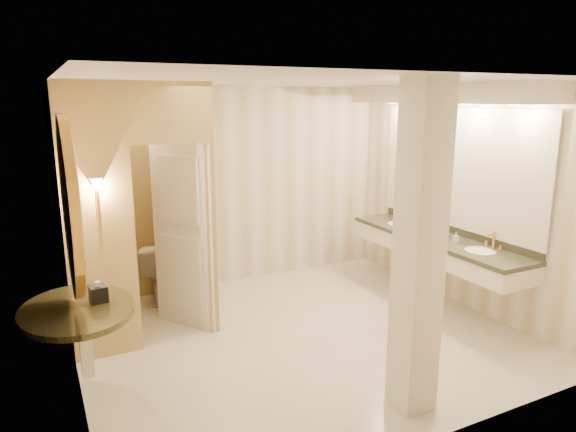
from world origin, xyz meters
name	(u,v)px	position (x,y,z in m)	size (l,w,h in m)	color
floor	(300,336)	(0.00, 0.00, 0.00)	(4.50, 4.50, 0.00)	beige
ceiling	(302,81)	(0.00, 0.00, 2.70)	(4.50, 4.50, 0.00)	silver
wall_back	(233,187)	(0.00, 2.00, 1.35)	(4.50, 0.02, 2.70)	silver
wall_front	(436,273)	(0.00, -2.00, 1.35)	(4.50, 0.02, 2.70)	silver
wall_left	(66,242)	(-2.25, 0.00, 1.35)	(0.02, 4.00, 2.70)	silver
wall_right	(462,197)	(2.25, 0.00, 1.35)	(0.02, 4.00, 2.70)	silver
toilet_closet	(169,205)	(-1.13, 0.96, 1.39)	(1.50, 1.55, 2.70)	tan
wall_sconce	(97,187)	(-1.93, 0.43, 1.73)	(0.14, 0.14, 0.42)	gold
vanity	(442,175)	(1.98, 0.09, 1.63)	(0.75, 2.80, 2.09)	silver
console_shelf	(74,251)	(-2.21, -0.31, 1.35)	(1.12, 1.12, 2.01)	black
pillar	(419,252)	(0.23, -1.55, 1.35)	(0.30, 0.30, 2.70)	silver
tissue_box	(98,294)	(-2.05, -0.26, 0.94)	(0.14, 0.14, 0.14)	black
toilet	(161,270)	(-1.10, 1.75, 0.39)	(0.43, 0.76, 0.77)	white
soap_bottle_a	(456,237)	(1.96, -0.23, 0.93)	(0.05, 0.05, 0.12)	beige
soap_bottle_b	(418,227)	(1.88, 0.35, 0.94)	(0.10, 0.10, 0.13)	silver
soap_bottle_c	(430,229)	(1.84, 0.08, 0.98)	(0.08, 0.08, 0.20)	#C6B28C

